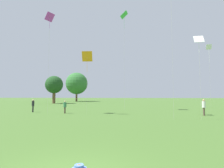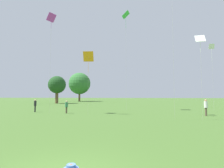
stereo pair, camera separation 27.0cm
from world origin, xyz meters
name	(u,v)px [view 1 (the left image)]	position (x,y,z in m)	size (l,w,h in m)	color
person_standing_0	(65,106)	(-6.55, 16.63, 0.91)	(0.47, 0.47, 1.54)	brown
person_standing_1	(204,106)	(9.45, 16.09, 1.07)	(0.50, 0.50, 1.78)	brown
person_standing_2	(33,104)	(-11.30, 17.58, 1.01)	(0.33, 0.33, 1.67)	black
person_standing_3	(204,106)	(9.88, 17.25, 0.95)	(0.47, 0.47, 1.60)	black
kite_1	(124,18)	(0.52, 22.11, 14.20)	(1.16, 1.39, 15.03)	green
kite_4	(50,20)	(-8.38, 15.82, 11.52)	(1.06, 1.24, 12.32)	#B738C6
kite_6	(209,50)	(12.93, 22.64, 8.84)	(0.77, 0.31, 9.67)	white
kite_7	(199,41)	(7.80, 12.41, 7.14)	(0.89, 0.55, 7.73)	white
kite_8	(87,57)	(-3.57, 15.73, 6.69)	(1.25, 0.55, 7.37)	orange
distant_tree_0	(77,83)	(-18.59, 57.71, 6.58)	(7.92, 7.92, 10.56)	brown
distant_tree_1	(54,85)	(-19.60, 41.40, 5.09)	(4.79, 4.79, 7.56)	brown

